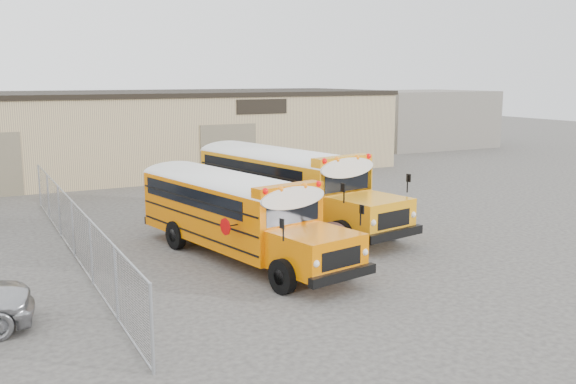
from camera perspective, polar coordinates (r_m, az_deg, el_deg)
name	(u,v)px	position (r m, az deg, el deg)	size (l,w,h in m)	color
ground	(290,256)	(20.11, 0.21, -5.72)	(120.00, 120.00, 0.00)	#3B3936
warehouse	(132,132)	(38.34, -13.72, 5.23)	(30.20, 10.20, 4.67)	#CFBA80
chainlink_fence	(73,228)	(20.89, -18.55, -3.09)	(0.07, 18.07, 1.81)	#989BA1
distant_building_right	(418,119)	(52.80, 11.52, 6.42)	(10.00, 8.00, 4.40)	gray
school_bus_left	(153,185)	(24.53, -11.91, 0.63)	(3.93, 9.28, 2.64)	orange
school_bus_right	(205,163)	(29.03, -7.40, 2.54)	(4.34, 10.21, 2.90)	orange
tarp_bundle	(332,246)	(18.46, 3.94, -4.83)	(1.14, 1.07, 1.44)	black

